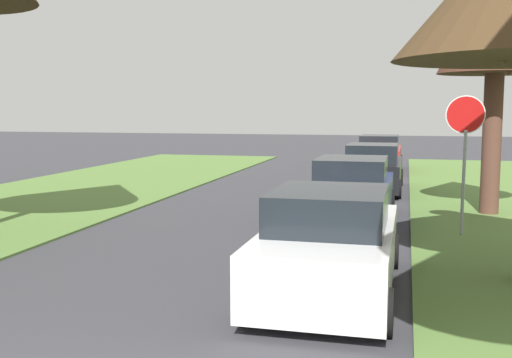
% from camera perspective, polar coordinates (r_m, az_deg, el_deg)
% --- Properties ---
extents(stop_sign_far, '(0.81, 0.33, 2.97)m').
position_cam_1_polar(stop_sign_far, '(13.62, 18.87, 3.94)').
color(stop_sign_far, '#9EA0A5').
rests_on(stop_sign_far, grass_verge_right).
extents(street_tree_right_mid_b, '(2.84, 2.84, 6.35)m').
position_cam_1_polar(street_tree_right_mid_b, '(16.86, 21.53, 13.47)').
color(street_tree_right_mid_b, brown).
rests_on(street_tree_right_mid_b, grass_verge_right).
extents(parked_sedan_white, '(1.96, 4.41, 1.57)m').
position_cam_1_polar(parked_sedan_white, '(9.20, 6.93, -6.11)').
color(parked_sedan_white, white).
rests_on(parked_sedan_white, ground).
extents(parked_sedan_navy, '(1.96, 4.41, 1.57)m').
position_cam_1_polar(parked_sedan_navy, '(14.95, 8.92, -1.24)').
color(parked_sedan_navy, navy).
rests_on(parked_sedan_navy, ground).
extents(parked_sedan_black, '(1.96, 4.41, 1.57)m').
position_cam_1_polar(parked_sedan_black, '(20.71, 10.81, 0.89)').
color(parked_sedan_black, black).
rests_on(parked_sedan_black, ground).
extents(parked_sedan_red, '(1.96, 4.41, 1.57)m').
position_cam_1_polar(parked_sedan_red, '(27.50, 11.40, 2.26)').
color(parked_sedan_red, red).
rests_on(parked_sedan_red, ground).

